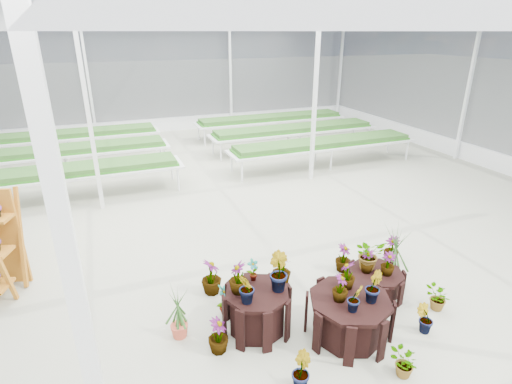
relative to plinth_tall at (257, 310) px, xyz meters
name	(u,v)px	position (x,y,z in m)	size (l,w,h in m)	color
ground_plane	(273,264)	(0.96, 1.58, -0.34)	(24.00, 24.00, 0.00)	gray
greenhouse_shell	(275,152)	(0.96, 1.58, 1.91)	(18.00, 24.00, 4.50)	white
steel_frame	(275,152)	(0.96, 1.58, 1.91)	(18.00, 24.00, 4.50)	silver
nursery_benches	(190,149)	(0.96, 8.78, 0.08)	(16.00, 7.00, 0.84)	silver
plinth_tall	(257,310)	(0.00, 0.00, 0.00)	(1.00, 1.00, 0.68)	black
plinth_mid	(348,317)	(1.20, -0.60, -0.02)	(1.23, 1.23, 0.65)	black
plinth_low	(375,282)	(2.20, 0.10, -0.13)	(0.96, 0.96, 0.43)	black
nursery_plants	(318,280)	(1.09, 0.13, 0.18)	(4.66, 3.03, 1.27)	#2B511F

